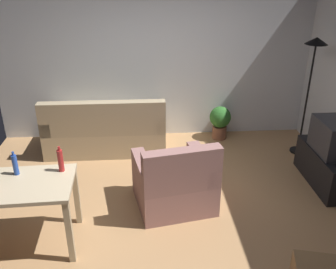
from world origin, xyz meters
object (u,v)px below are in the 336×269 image
Objects in this scene: bottle_red at (61,160)px; couch at (106,132)px; tv_stand at (327,168)px; desk at (14,193)px; bottle_blue at (15,164)px; tv at (334,137)px; torchiere_lamp at (313,65)px; potted_plant at (220,120)px; armchair at (175,183)px.

couch is at bearing 82.22° from bottle_red.
tv_stand is 3.86× the size of bottle_red.
tv_stand is at bearing 158.65° from couch.
desk is 4.68× the size of bottle_blue.
bottle_blue reaches higher than tv.
torchiere_lamp is 4.30m from desk.
tv is 1.95m from potted_plant.
couch is 2.18m from bottle_blue.
armchair is at bearing 16.57° from desk.
bottle_red reaches higher than couch.
tv_stand is at bearing 179.25° from armchair.
tv_stand is 1.93× the size of potted_plant.
armchair is (1.69, 0.58, -0.33)m from desk.
desk is at bearing 71.63° from couch.
tv reaches higher than potted_plant.
tv is 0.33× the size of torchiere_lamp.
torchiere_lamp is at bearing 24.21° from bottle_blue.
bottle_red reaches higher than armchair.
potted_plant is at bearing 37.88° from tv.
desk is 2.16× the size of potted_plant.
couch reaches higher than potted_plant.
bottle_red is at bearing 102.48° from tv_stand.
couch and armchair have the same top height.
tv_stand is 1.05× the size of armchair.
bottle_red reaches higher than desk.
desk is 3.61m from potted_plant.
bottle_blue is 0.46m from bottle_red.
torchiere_lamp is 2.70m from armchair.
torchiere_lamp is 1.47× the size of desk.
torchiere_lamp is 3.18× the size of potted_plant.
bottle_red is at bearing 4.87° from bottle_blue.
potted_plant is at bearing 40.97° from desk.
couch is 1.85m from armchair.
potted_plant is (-1.18, 1.51, -0.37)m from tv.
potted_plant is (-1.17, 1.51, 0.09)m from tv_stand.
armchair is at bearing 100.25° from tv_stand.
potted_plant reaches higher than tv_stand.
bottle_red is (-0.26, -1.94, 0.58)m from couch.
bottle_red reaches higher than bottle_blue.
armchair is (0.97, -1.58, 0.01)m from couch.
bottle_red is at bearing 5.18° from armchair.
bottle_red is at bearing -153.47° from torchiere_lamp.
bottle_blue reaches higher than desk.
potted_plant is 2.00× the size of bottle_red.
armchair is 1.40m from bottle_red.
couch is at bearing 70.00° from bottle_blue.
armchair is (-2.10, -0.38, -0.38)m from tv.
tv_stand is at bearing 90.00° from tv.
potted_plant is at bearing 41.20° from bottle_blue.
torchiere_lamp reaches higher than tv.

